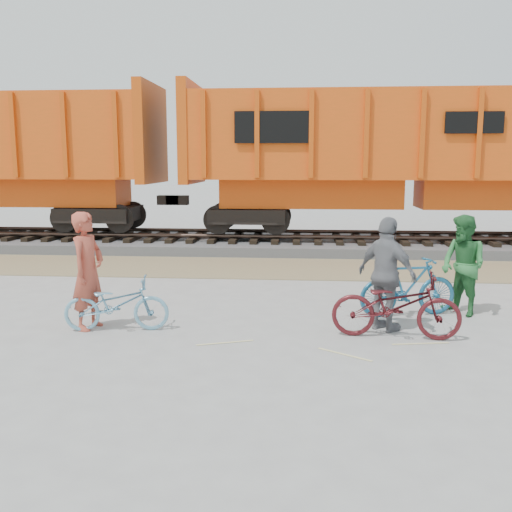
% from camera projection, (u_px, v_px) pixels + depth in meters
% --- Properties ---
extents(ground, '(120.00, 120.00, 0.00)m').
position_uv_depth(ground, '(291.00, 330.00, 9.49)').
color(ground, '#9E9E99').
rests_on(ground, ground).
extents(gravel_strip, '(120.00, 3.00, 0.02)m').
position_uv_depth(gravel_strip, '(295.00, 268.00, 14.90)').
color(gravel_strip, '#887954').
rests_on(gravel_strip, ground).
extents(ballast_bed, '(120.00, 4.00, 0.30)m').
position_uv_depth(ballast_bed, '(297.00, 244.00, 18.32)').
color(ballast_bed, slate).
rests_on(ballast_bed, ground).
extents(track, '(120.00, 2.60, 0.24)m').
position_uv_depth(track, '(297.00, 234.00, 18.27)').
color(track, black).
rests_on(track, ballast_bed).
extents(hopper_car_center, '(14.00, 3.13, 4.65)m').
position_uv_depth(hopper_car_center, '(411.00, 154.00, 17.58)').
color(hopper_car_center, black).
rests_on(hopper_car_center, track).
extents(bicycle_blue, '(1.78, 0.85, 0.90)m').
position_uv_depth(bicycle_blue, '(117.00, 304.00, 9.38)').
color(bicycle_blue, '#6EA9C4').
rests_on(bicycle_blue, ground).
extents(bicycle_teal, '(1.89, 0.96, 1.09)m').
position_uv_depth(bicycle_teal, '(408.00, 286.00, 10.24)').
color(bicycle_teal, '#1A5678').
rests_on(bicycle_teal, ground).
extents(bicycle_maroon, '(2.06, 0.89, 1.05)m').
position_uv_depth(bicycle_maroon, '(396.00, 305.00, 8.97)').
color(bicycle_maroon, '#4C1418').
rests_on(bicycle_maroon, ground).
extents(person_solo, '(0.61, 0.80, 1.96)m').
position_uv_depth(person_solo, '(88.00, 271.00, 9.43)').
color(person_solo, '#AE4533').
rests_on(person_solo, ground).
extents(person_man, '(1.03, 1.11, 1.83)m').
position_uv_depth(person_man, '(463.00, 265.00, 10.30)').
color(person_man, '#2A6D35').
rests_on(person_man, ground).
extents(person_woman, '(1.11, 1.11, 1.89)m').
position_uv_depth(person_woman, '(387.00, 274.00, 9.30)').
color(person_woman, slate).
rests_on(person_woman, ground).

